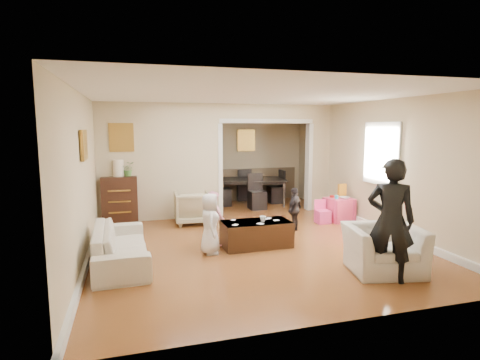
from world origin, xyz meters
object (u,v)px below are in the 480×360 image
object	(u,v)px
child_kneel_a	(210,224)
dining_table	(250,192)
sofa	(121,245)
adult_person	(391,220)
play_table	(339,209)
child_toddler	(295,209)
cyan_cup	(337,197)
dresser	(120,200)
coffee_cup	(263,219)
coffee_table	(256,234)
child_kneel_b	(213,218)
table_lamp	(118,168)
armchair_front	(384,249)
armchair_back	(192,207)

from	to	relation	value
child_kneel_a	dining_table	bearing A→B (deg)	-17.63
sofa	adult_person	xyz separation A→B (m)	(3.50, -1.69, 0.55)
play_table	child_kneel_a	world-z (taller)	child_kneel_a
sofa	child_toddler	xyz separation A→B (m)	(3.31, 0.99, 0.15)
cyan_cup	adult_person	distance (m)	3.33
play_table	child_kneel_a	size ratio (longest dim) A/B	0.53
child_kneel_a	dresser	bearing A→B (deg)	38.56
play_table	child_toddler	size ratio (longest dim) A/B	0.60
coffee_cup	play_table	xyz separation A→B (m)	(2.26, 1.32, -0.24)
coffee_table	adult_person	distance (m)	2.38
child_kneel_a	child_toddler	world-z (taller)	child_kneel_a
coffee_cup	dining_table	bearing A→B (deg)	76.15
child_kneel_b	child_toddler	distance (m)	1.81
dresser	child_toddler	world-z (taller)	dresser
table_lamp	coffee_table	xyz separation A→B (m)	(2.32, -2.40, -0.98)
dining_table	adult_person	world-z (taller)	adult_person
coffee_cup	dining_table	size ratio (longest dim) A/B	0.05
dresser	dining_table	distance (m)	3.52
table_lamp	play_table	world-z (taller)	table_lamp
coffee_cup	child_kneel_b	xyz separation A→B (m)	(-0.80, 0.35, -0.01)
child_kneel_a	adult_person	bearing A→B (deg)	-121.76
dresser	dining_table	size ratio (longest dim) A/B	0.52
play_table	armchair_front	bearing A→B (deg)	-108.41
child_toddler	child_kneel_b	bearing A→B (deg)	-26.91
adult_person	child_kneel_b	world-z (taller)	adult_person
adult_person	child_kneel_b	bearing A→B (deg)	-14.42
armchair_back	cyan_cup	xyz separation A→B (m)	(3.07, -0.72, 0.20)
armchair_front	dresser	size ratio (longest dim) A/B	0.99
dresser	armchair_front	bearing A→B (deg)	-47.26
armchair_back	play_table	world-z (taller)	armchair_back
cyan_cup	child_kneel_a	bearing A→B (deg)	-156.15
dresser	dining_table	xyz separation A→B (m)	(3.31, 1.18, -0.17)
table_lamp	adult_person	distance (m)	5.62
sofa	child_kneel_a	world-z (taller)	child_kneel_a
dresser	coffee_table	bearing A→B (deg)	-46.03
sofa	dresser	distance (m)	2.65
armchair_front	coffee_cup	xyz separation A→B (m)	(-1.30, 1.57, 0.16)
table_lamp	dining_table	size ratio (longest dim) A/B	0.18
coffee_cup	cyan_cup	world-z (taller)	cyan_cup
dining_table	dresser	bearing A→B (deg)	-145.39
armchair_back	child_kneel_b	world-z (taller)	child_kneel_b
table_lamp	child_toddler	distance (m)	3.83
dining_table	play_table	bearing A→B (deg)	-44.58
armchair_back	table_lamp	distance (m)	1.79
dresser	play_table	distance (m)	4.81
armchair_front	play_table	distance (m)	3.05
sofa	armchair_back	xyz separation A→B (m)	(1.44, 2.18, 0.06)
coffee_table	dresser	bearing A→B (deg)	133.97
play_table	cyan_cup	world-z (taller)	cyan_cup
armchair_back	child_kneel_a	xyz separation A→B (m)	(-0.04, -2.09, 0.15)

